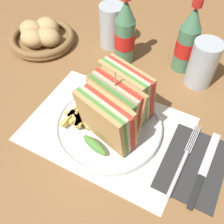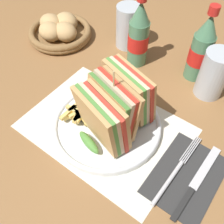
{
  "view_description": "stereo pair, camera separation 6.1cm",
  "coord_description": "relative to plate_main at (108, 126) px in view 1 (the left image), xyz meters",
  "views": [
    {
      "loc": [
        0.16,
        -0.31,
        0.52
      ],
      "look_at": [
        -0.02,
        0.03,
        0.04
      ],
      "focal_mm": 42.0,
      "sensor_mm": 36.0,
      "label": 1
    },
    {
      "loc": [
        0.21,
        -0.27,
        0.52
      ],
      "look_at": [
        -0.02,
        0.03,
        0.04
      ],
      "focal_mm": 42.0,
      "sensor_mm": 36.0,
      "label": 2
    }
  ],
  "objects": [
    {
      "name": "napkin",
      "position": [
        0.21,
        -0.0,
        -0.01
      ],
      "size": [
        0.13,
        0.18,
        0.0
      ],
      "color": "#2D2D2D",
      "rests_on": "ground_plane"
    },
    {
      "name": "ketchup_blob",
      "position": [
        -0.05,
        0.03,
        0.02
      ],
      "size": [
        0.03,
        0.03,
        0.01
      ],
      "color": "maroon",
      "rests_on": "plate_main"
    },
    {
      "name": "fries_pile",
      "position": [
        -0.06,
        -0.02,
        0.02
      ],
      "size": [
        0.1,
        0.09,
        0.02
      ],
      "color": "#E5C166",
      "rests_on": "plate_main"
    },
    {
      "name": "coke_bottle_far",
      "position": [
        0.09,
        0.29,
        0.08
      ],
      "size": [
        0.06,
        0.06,
        0.21
      ],
      "color": "#4C7F5B",
      "rests_on": "ground_plane"
    },
    {
      "name": "placemat",
      "position": [
        -0.0,
        -0.0,
        -0.01
      ],
      "size": [
        0.38,
        0.27,
        0.0
      ],
      "color": "silver",
      "rests_on": "ground_plane"
    },
    {
      "name": "knife",
      "position": [
        0.24,
        -0.0,
        -0.0
      ],
      "size": [
        0.02,
        0.2,
        0.0
      ],
      "rotation": [
        0.0,
        0.0,
        -0.03
      ],
      "color": "black",
      "rests_on": "napkin"
    },
    {
      "name": "bread_basket",
      "position": [
        -0.34,
        0.2,
        0.02
      ],
      "size": [
        0.2,
        0.2,
        0.07
      ],
      "color": "olive",
      "rests_on": "ground_plane"
    },
    {
      "name": "glass_near",
      "position": [
        0.14,
        0.26,
        0.05
      ],
      "size": [
        0.07,
        0.07,
        0.13
      ],
      "color": "silver",
      "rests_on": "ground_plane"
    },
    {
      "name": "plate_main",
      "position": [
        0.0,
        0.0,
        0.0
      ],
      "size": [
        0.26,
        0.26,
        0.02
      ],
      "color": "white",
      "rests_on": "ground_plane"
    },
    {
      "name": "glass_far",
      "position": [
        -0.15,
        0.3,
        0.05
      ],
      "size": [
        0.07,
        0.07,
        0.13
      ],
      "color": "silver",
      "rests_on": "ground_plane"
    },
    {
      "name": "fork",
      "position": [
        0.19,
        -0.02,
        -0.0
      ],
      "size": [
        0.02,
        0.2,
        0.01
      ],
      "rotation": [
        0.0,
        0.0,
        -0.03
      ],
      "color": "silver",
      "rests_on": "napkin"
    },
    {
      "name": "coke_bottle_near",
      "position": [
        -0.08,
        0.25,
        0.08
      ],
      "size": [
        0.06,
        0.06,
        0.21
      ],
      "color": "#4C7F5B",
      "rests_on": "ground_plane"
    },
    {
      "name": "ground_plane",
      "position": [
        0.02,
        -0.01,
        -0.01
      ],
      "size": [
        4.0,
        4.0,
        0.0
      ],
      "primitive_type": "plane",
      "color": "olive"
    },
    {
      "name": "club_sandwich",
      "position": [
        0.01,
        0.01,
        0.07
      ],
      "size": [
        0.14,
        0.21,
        0.17
      ],
      "color": "tan",
      "rests_on": "plate_main"
    }
  ]
}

